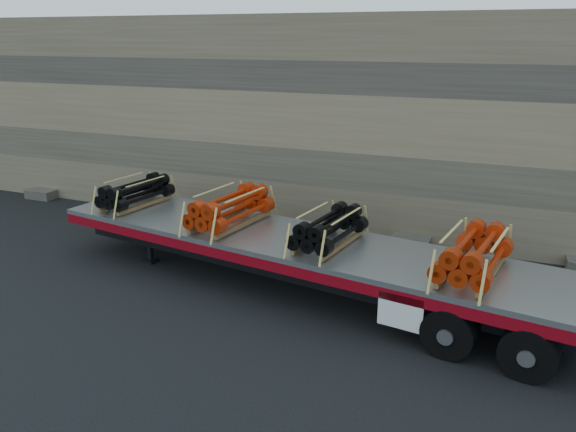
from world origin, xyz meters
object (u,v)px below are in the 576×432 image
bundle_midrear (329,230)px  bundle_front (136,193)px  trailer (297,264)px  bundle_midfront (230,209)px  bundle_rear (473,255)px

bundle_midrear → bundle_front: bearing=180.0°
bundle_front → bundle_midrear: size_ratio=0.98×
trailer → bundle_front: 5.74m
bundle_midrear → trailer: bearing=-180.0°
trailer → bundle_midfront: (-2.07, 0.32, 1.16)m
bundle_midfront → bundle_midrear: 2.99m
trailer → bundle_midrear: bearing=0.0°
bundle_front → bundle_midfront: bearing=0.0°
bundle_midfront → bundle_midrear: bearing=-0.0°
bundle_midrear → bundle_midfront: bearing=180.0°
bundle_midrear → bundle_rear: bearing=0.0°
bundle_midfront → bundle_rear: bundle_midfront is taller
trailer → bundle_rear: (4.31, -0.66, 1.14)m
bundle_midfront → bundle_rear: size_ratio=1.03×
bundle_front → bundle_midfront: bundle_midfront is taller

